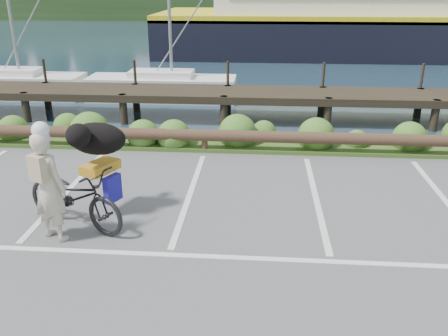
# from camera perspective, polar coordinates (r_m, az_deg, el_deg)

# --- Properties ---
(ground) EXTENTS (72.00, 72.00, 0.00)m
(ground) POSITION_cam_1_polar(r_m,az_deg,el_deg) (8.20, -6.11, -8.89)
(ground) COLOR #4E4F51
(harbor_backdrop) EXTENTS (170.00, 160.00, 30.00)m
(harbor_backdrop) POSITION_cam_1_polar(r_m,az_deg,el_deg) (85.56, 4.00, 18.79)
(harbor_backdrop) COLOR #182C3B
(harbor_backdrop) RESTS_ON ground
(vegetation_strip) EXTENTS (34.00, 1.60, 0.10)m
(vegetation_strip) POSITION_cam_1_polar(r_m,az_deg,el_deg) (12.97, -1.98, 3.21)
(vegetation_strip) COLOR #3D5B21
(vegetation_strip) RESTS_ON ground
(log_rail) EXTENTS (32.00, 0.30, 0.60)m
(log_rail) POSITION_cam_1_polar(r_m,az_deg,el_deg) (12.33, -2.34, 1.97)
(log_rail) COLOR #443021
(log_rail) RESTS_ON ground
(bicycle) EXTENTS (2.31, 1.61, 1.15)m
(bicycle) POSITION_cam_1_polar(r_m,az_deg,el_deg) (8.83, -17.56, -3.30)
(bicycle) COLOR black
(bicycle) RESTS_ON ground
(cyclist) EXTENTS (0.83, 0.71, 1.92)m
(cyclist) POSITION_cam_1_polar(r_m,az_deg,el_deg) (8.38, -20.33, -2.14)
(cyclist) COLOR #C0B6A2
(cyclist) RESTS_ON ground
(dog) EXTENTS (0.91, 1.17, 0.61)m
(dog) POSITION_cam_1_polar(r_m,az_deg,el_deg) (8.97, -14.99, 3.42)
(dog) COLOR black
(dog) RESTS_ON bicycle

